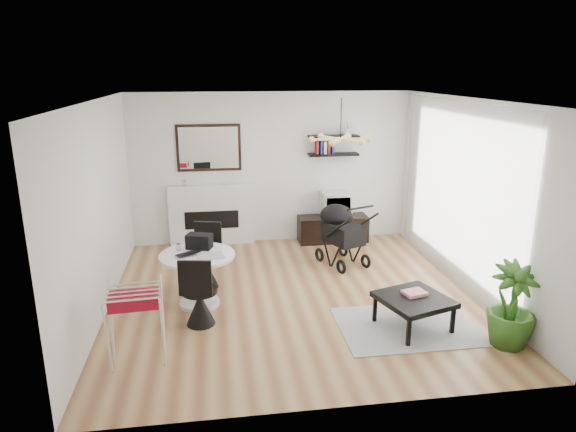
{
  "coord_description": "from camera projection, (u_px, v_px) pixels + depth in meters",
  "views": [
    {
      "loc": [
        -1.03,
        -6.54,
        3.08
      ],
      "look_at": [
        -0.01,
        0.4,
        1.06
      ],
      "focal_mm": 32.0,
      "sensor_mm": 36.0,
      "label": 1
    }
  ],
  "objects": [
    {
      "name": "shelf_upper",
      "position": [
        334.0,
        136.0,
        9.09
      ],
      "size": [
        0.9,
        0.25,
        0.04
      ],
      "primitive_type": "cube",
      "color": "black",
      "rests_on": "wall_back"
    },
    {
      "name": "wall_left",
      "position": [
        98.0,
        211.0,
        6.49
      ],
      "size": [
        0.0,
        5.0,
        5.0
      ],
      "primitive_type": "plane",
      "rotation": [
        1.57,
        0.0,
        1.57
      ],
      "color": "white",
      "rests_on": "floor"
    },
    {
      "name": "chair_far",
      "position": [
        206.0,
        267.0,
        7.46
      ],
      "size": [
        0.48,
        0.49,
        0.94
      ],
      "rotation": [
        0.0,
        0.0,
        -0.27
      ],
      "color": "black",
      "rests_on": "floor"
    },
    {
      "name": "wall_right",
      "position": [
        469.0,
        197.0,
        7.19
      ],
      "size": [
        0.0,
        5.0,
        5.0
      ],
      "primitive_type": "plane",
      "rotation": [
        1.57,
        0.0,
        -1.57
      ],
      "color": "white",
      "rests_on": "floor"
    },
    {
      "name": "fireplace",
      "position": [
        211.0,
        208.0,
        9.17
      ],
      "size": [
        1.5,
        0.17,
        2.16
      ],
      "color": "white",
      "rests_on": "floor"
    },
    {
      "name": "sheer_curtain",
      "position": [
        456.0,
        194.0,
        7.36
      ],
      "size": [
        0.04,
        3.6,
        2.6
      ],
      "primitive_type": "cube",
      "color": "white",
      "rests_on": "wall_right"
    },
    {
      "name": "rug",
      "position": [
        407.0,
        326.0,
        6.36
      ],
      "size": [
        1.7,
        1.23,
        0.01
      ],
      "primitive_type": "cube",
      "color": "#AEAEAE",
      "rests_on": "floor"
    },
    {
      "name": "magazines",
      "position": [
        415.0,
        293.0,
        6.3
      ],
      "size": [
        0.31,
        0.27,
        0.04
      ],
      "primitive_type": "cube",
      "rotation": [
        0.0,
        0.0,
        0.25
      ],
      "color": "#DE374B",
      "rests_on": "coffee_table"
    },
    {
      "name": "drinking_glass",
      "position": [
        178.0,
        247.0,
        6.87
      ],
      "size": [
        0.06,
        0.06,
        0.09
      ],
      "primitive_type": "cylinder",
      "color": "white",
      "rests_on": "dining_table"
    },
    {
      "name": "wall_back",
      "position": [
        272.0,
        168.0,
        9.21
      ],
      "size": [
        5.0,
        0.0,
        5.0
      ],
      "primitive_type": "plane",
      "rotation": [
        1.57,
        0.0,
        0.0
      ],
      "color": "white",
      "rests_on": "floor"
    },
    {
      "name": "ceiling",
      "position": [
        293.0,
        100.0,
        6.46
      ],
      "size": [
        5.0,
        5.0,
        0.0
      ],
      "primitive_type": "plane",
      "color": "white",
      "rests_on": "wall_back"
    },
    {
      "name": "tv_console",
      "position": [
        333.0,
        229.0,
        9.46
      ],
      "size": [
        1.26,
        0.44,
        0.47
      ],
      "primitive_type": "cube",
      "color": "black",
      "rests_on": "floor"
    },
    {
      "name": "laptop",
      "position": [
        190.0,
        255.0,
        6.68
      ],
      "size": [
        0.4,
        0.37,
        0.03
      ],
      "primitive_type": "imported",
      "rotation": [
        0.0,
        0.0,
        0.61
      ],
      "color": "black",
      "rests_on": "dining_table"
    },
    {
      "name": "chair_near",
      "position": [
        200.0,
        303.0,
        6.33
      ],
      "size": [
        0.46,
        0.47,
        0.92
      ],
      "rotation": [
        0.0,
        0.0,
        2.96
      ],
      "color": "black",
      "rests_on": "floor"
    },
    {
      "name": "newspaper",
      "position": [
        210.0,
        256.0,
        6.67
      ],
      "size": [
        0.4,
        0.35,
        0.01
      ],
      "primitive_type": "cube",
      "rotation": [
        0.0,
        0.0,
        0.22
      ],
      "color": "silver",
      "rests_on": "dining_table"
    },
    {
      "name": "coffee_table",
      "position": [
        414.0,
        300.0,
        6.24
      ],
      "size": [
        0.97,
        0.97,
        0.4
      ],
      "rotation": [
        0.0,
        0.0,
        0.31
      ],
      "color": "black",
      "rests_on": "rug"
    },
    {
      "name": "potted_plant",
      "position": [
        511.0,
        305.0,
        5.81
      ],
      "size": [
        0.6,
        0.6,
        0.99
      ],
      "primitive_type": "imported",
      "rotation": [
        0.0,
        0.0,
        0.08
      ],
      "color": "#30631C",
      "rests_on": "floor"
    },
    {
      "name": "stroller",
      "position": [
        341.0,
        236.0,
        8.33
      ],
      "size": [
        0.81,
        0.99,
        1.08
      ],
      "rotation": [
        0.0,
        0.0,
        0.38
      ],
      "color": "black",
      "rests_on": "floor"
    },
    {
      "name": "shelf_lower",
      "position": [
        333.0,
        154.0,
        9.17
      ],
      "size": [
        0.9,
        0.25,
        0.04
      ],
      "primitive_type": "cube",
      "color": "black",
      "rests_on": "wall_back"
    },
    {
      "name": "black_bag",
      "position": [
        199.0,
        241.0,
        6.94
      ],
      "size": [
        0.38,
        0.3,
        0.2
      ],
      "primitive_type": "cube",
      "rotation": [
        0.0,
        0.0,
        -0.33
      ],
      "color": "black",
      "rests_on": "dining_table"
    },
    {
      "name": "drying_rack",
      "position": [
        136.0,
        325.0,
        5.44
      ],
      "size": [
        0.62,
        0.59,
        0.87
      ],
      "rotation": [
        0.0,
        0.0,
        0.08
      ],
      "color": "white",
      "rests_on": "floor"
    },
    {
      "name": "dining_table",
      "position": [
        198.0,
        272.0,
        6.82
      ],
      "size": [
        1.0,
        1.0,
        0.73
      ],
      "color": "white",
      "rests_on": "floor"
    },
    {
      "name": "floor",
      "position": [
        293.0,
        296.0,
        7.21
      ],
      "size": [
        5.0,
        5.0,
        0.0
      ],
      "primitive_type": "plane",
      "color": "brown",
      "rests_on": "ground"
    },
    {
      "name": "pendant_lamp",
      "position": [
        340.0,
        139.0,
        7.0
      ],
      "size": [
        0.9,
        0.9,
        0.1
      ],
      "primitive_type": null,
      "color": "#E0BC75",
      "rests_on": "ceiling"
    },
    {
      "name": "crt_tv",
      "position": [
        336.0,
        204.0,
        9.33
      ],
      "size": [
        0.51,
        0.45,
        0.45
      ],
      "color": "silver",
      "rests_on": "tv_console"
    }
  ]
}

